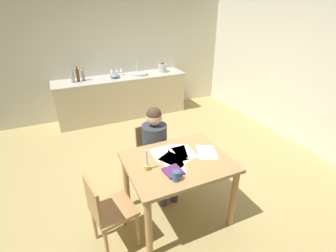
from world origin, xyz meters
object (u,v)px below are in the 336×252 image
Objects in this scene: bottle_oil at (73,77)px; candlestick at (147,164)px; chair_at_table at (153,153)px; book_magazine at (173,171)px; dining_table at (178,170)px; sink_unit at (139,74)px; wine_glass_back_left at (112,71)px; person_seated at (157,146)px; chair_side_empty at (108,210)px; stovetop_kettle at (162,68)px; wine_glass_by_kettle at (117,70)px; bottle_vinegar at (78,75)px; mixing_bowl at (115,76)px; coffee_mug at (176,176)px; bottle_wine_red at (83,75)px; wine_glass_near_sink at (121,70)px.

candlestick is at bearing -83.10° from bottle_oil.
book_magazine is (-0.10, -0.85, 0.32)m from chair_at_table.
sink_unit is at bearing 78.73° from dining_table.
wine_glass_back_left reaches higher than candlestick.
person_seated is (0.01, -0.15, 0.19)m from chair_at_table.
chair_side_empty is 3.96× the size of stovetop_kettle.
person_seated reaches higher than chair_at_table.
bottle_vinegar is at bearing -170.36° from wine_glass_by_kettle.
person_seated is 6.07× the size of mixing_bowl.
coffee_mug is 0.32× the size of sink_unit.
bottle_oil is (0.08, 3.22, 0.52)m from chair_side_empty.
mixing_bowl is at bearing 87.28° from chair_at_table.
bottle_wine_red reaches higher than dining_table.
candlestick is 1.06× the size of stovetop_kettle.
bottle_oil is (-1.37, -0.00, 0.08)m from sink_unit.
wine_glass_near_sink is at bearing 83.10° from coffee_mug.
candlestick is at bearing -114.99° from chair_at_table.
chair_at_table is at bearing -105.16° from sink_unit.
mixing_bowl is at bearing 81.94° from candlestick.
chair_at_table is at bearing -96.74° from wine_glass_near_sink.
bottle_oil is (-0.74, 3.13, 0.34)m from dining_table.
bottle_vinegar is 1.81m from stovetop_kettle.
candlestick is at bearing -86.88° from bottle_wine_red.
person_seated reaches higher than stovetop_kettle.
bottle_vinegar is (0.18, 3.23, 0.54)m from chair_side_empty.
mixing_bowl is at bearing -2.95° from bottle_vinegar.
person_seated is 4.17× the size of bottle_wine_red.
sink_unit reaches higher than mixing_bowl.
chair_at_table is at bearing 44.73° from chair_side_empty.
bottle_wine_red is at bearing 99.64° from dining_table.
bottle_vinegar is (-1.27, 0.01, 0.10)m from sink_unit.
wine_glass_by_kettle is at bearing 60.63° from mixing_bowl.
stovetop_kettle is (1.17, 3.13, 0.33)m from dining_table.
bottle_oil is 1.65× the size of wine_glass_near_sink.
bottle_oil is at bearing 178.17° from mixing_bowl.
bottle_wine_red is 1.86× the size of wine_glass_near_sink.
chair_side_empty is 3.82m from stovetop_kettle.
chair_at_table is at bearing -92.29° from wine_glass_back_left.
chair_at_table is 3.45× the size of bottle_oil.
chair_at_table is 2.46m from mixing_bowl.
stovetop_kettle reaches higher than mixing_bowl.
bottle_wine_red is 0.61m from wine_glass_back_left.
sink_unit is 1.26× the size of bottle_wine_red.
wine_glass_back_left is (-1.11, 0.15, 0.01)m from stovetop_kettle.
wine_glass_by_kettle reaches higher than chair_side_empty.
wine_glass_back_left is (0.81, 0.15, 0.00)m from bottle_oil.
book_magazine is at bearing -95.21° from wine_glass_by_kettle.
dining_table is 3.92× the size of bottle_wine_red.
candlestick is (-0.36, -0.01, 0.19)m from dining_table.
chair_side_empty is 3.44× the size of bottle_oil.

